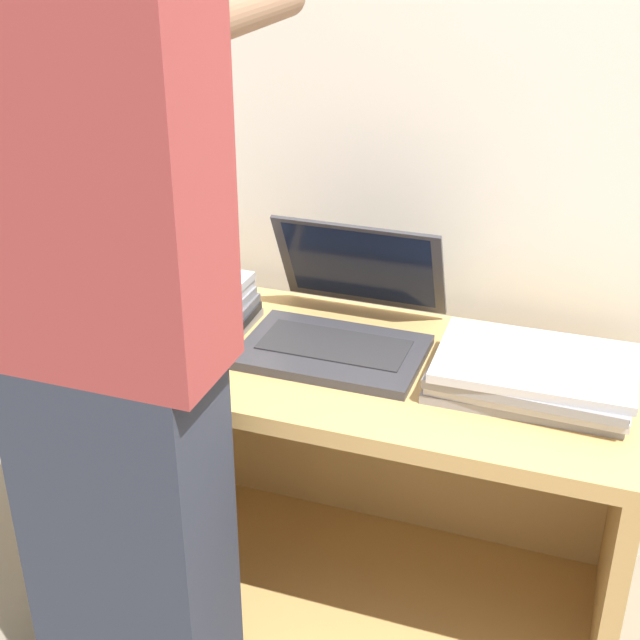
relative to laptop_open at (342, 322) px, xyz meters
The scene contains 6 objects.
wall_back 0.62m from the laptop_open, 90.00° to the left, with size 8.00×0.05×2.40m.
cart 0.35m from the laptop_open, 90.00° to the left, with size 1.24×0.52×0.61m.
laptop_open is the anchor object (origin of this frame).
laptop_stack_left 0.40m from the laptop_open, behind, with size 0.39×0.26×0.11m.
laptop_stack_right 0.41m from the laptop_open, ahead, with size 0.38×0.27×0.07m.
person 0.56m from the laptop_open, 117.40° to the right, with size 0.40×0.53×1.61m.
Camera 1 is at (0.51, -1.25, 1.50)m, focal length 50.00 mm.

